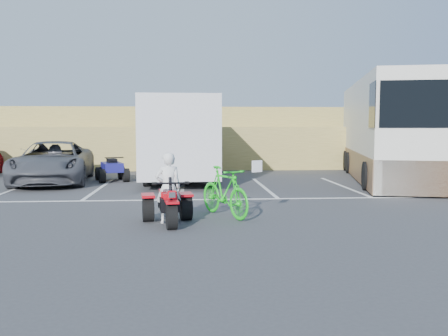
{
  "coord_description": "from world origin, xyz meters",
  "views": [
    {
      "loc": [
        0.22,
        -10.56,
        2.01
      ],
      "look_at": [
        1.07,
        0.97,
        1.0
      ],
      "focal_mm": 38.0,
      "sensor_mm": 36.0,
      "label": 1
    }
  ],
  "objects": [
    {
      "name": "green_dirt_bike",
      "position": [
        1.0,
        -0.09,
        0.56
      ],
      "size": [
        1.35,
        1.89,
        1.12
      ],
      "primitive_type": "imported",
      "rotation": [
        0.0,
        0.0,
        0.49
      ],
      "color": "#14BF19",
      "rests_on": "ground"
    },
    {
      "name": "cargo_trailer",
      "position": [
        -0.13,
        7.1,
        1.64
      ],
      "size": [
        2.7,
        6.53,
        3.03
      ],
      "rotation": [
        0.0,
        0.0,
        0.02
      ],
      "color": "silver",
      "rests_on": "ground"
    },
    {
      "name": "rider",
      "position": [
        -0.22,
        -0.72,
        0.74
      ],
      "size": [
        0.58,
        0.43,
        1.48
      ],
      "primitive_type": "imported",
      "rotation": [
        0.0,
        0.0,
        3.28
      ],
      "color": "white",
      "rests_on": "ground"
    },
    {
      "name": "ground",
      "position": [
        0.0,
        0.0,
        0.0
      ],
      "size": [
        100.0,
        100.0,
        0.0
      ],
      "primitive_type": "plane",
      "color": "#3D3D3F",
      "rests_on": "ground"
    },
    {
      "name": "quad_atv_green",
      "position": [
        -0.1,
        6.93,
        0.0
      ],
      "size": [
        1.77,
        2.01,
        1.09
      ],
      "primitive_type": null,
      "rotation": [
        0.0,
        0.0,
        -0.38
      ],
      "color": "#166022",
      "rests_on": "ground"
    },
    {
      "name": "rv_motorhome",
      "position": [
        7.87,
        7.12,
        1.59
      ],
      "size": [
        4.88,
        10.47,
        3.65
      ],
      "rotation": [
        0.0,
        0.0,
        -0.24
      ],
      "color": "silver",
      "rests_on": "ground"
    },
    {
      "name": "red_trike_atv",
      "position": [
        -0.2,
        -0.86,
        0.0
      ],
      "size": [
        1.27,
        1.57,
        0.93
      ],
      "primitive_type": null,
      "rotation": [
        0.0,
        0.0,
        0.14
      ],
      "color": "#B60A14",
      "rests_on": "ground"
    },
    {
      "name": "parking_stripes",
      "position": [
        0.87,
        4.07,
        0.0
      ],
      "size": [
        28.0,
        5.16,
        0.01
      ],
      "color": "white",
      "rests_on": "ground"
    },
    {
      "name": "grey_pickup",
      "position": [
        -4.65,
        6.8,
        0.74
      ],
      "size": [
        3.06,
        5.6,
        1.49
      ],
      "primitive_type": "imported",
      "rotation": [
        0.0,
        0.0,
        0.11
      ],
      "color": "#494A51",
      "rests_on": "ground"
    },
    {
      "name": "grass_embankment",
      "position": [
        0.0,
        15.48,
        1.42
      ],
      "size": [
        40.0,
        8.5,
        3.1
      ],
      "color": "olive",
      "rests_on": "ground"
    },
    {
      "name": "quad_atv_blue",
      "position": [
        -2.63,
        7.16,
        0.0
      ],
      "size": [
        1.45,
        1.68,
        0.93
      ],
      "primitive_type": null,
      "rotation": [
        0.0,
        0.0,
        0.32
      ],
      "color": "navy",
      "rests_on": "ground"
    }
  ]
}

